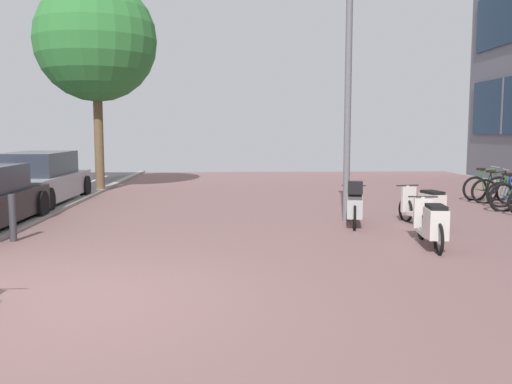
% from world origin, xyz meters
% --- Properties ---
extents(ground, '(21.00, 40.00, 0.13)m').
position_xyz_m(ground, '(1.43, 0.00, -0.02)').
color(ground, black).
extents(bicycle_rack_09, '(1.31, 0.48, 0.96)m').
position_xyz_m(bicycle_rack_09, '(8.85, 8.19, 0.34)').
color(bicycle_rack_09, black).
rests_on(bicycle_rack_09, ground).
extents(bicycle_rack_10, '(1.38, 0.48, 0.98)m').
position_xyz_m(bicycle_rack_10, '(8.90, 8.90, 0.34)').
color(bicycle_rack_10, black).
rests_on(bicycle_rack_10, ground).
extents(scooter_near, '(0.67, 1.78, 0.99)m').
position_xyz_m(scooter_near, '(4.27, 4.81, 0.44)').
color(scooter_near, black).
rests_on(scooter_near, ground).
extents(scooter_mid, '(0.67, 1.70, 0.82)m').
position_xyz_m(scooter_mid, '(5.69, 4.68, 0.41)').
color(scooter_mid, black).
rests_on(scooter_mid, ground).
extents(scooter_far, '(0.56, 1.79, 0.81)m').
position_xyz_m(scooter_far, '(5.09, 2.66, 0.40)').
color(scooter_far, black).
rests_on(scooter_far, ground).
extents(parked_car_far, '(1.78, 4.42, 1.38)m').
position_xyz_m(parked_car_far, '(-3.30, 8.54, 0.65)').
color(parked_car_far, '#A2A4A9').
rests_on(parked_car_far, ground).
extents(lamp_post, '(0.20, 0.52, 5.40)m').
position_xyz_m(lamp_post, '(4.24, 5.49, 3.02)').
color(lamp_post, slate).
rests_on(lamp_post, ground).
extents(street_tree, '(3.79, 3.79, 6.64)m').
position_xyz_m(street_tree, '(-2.44, 11.75, 4.73)').
color(street_tree, brown).
rests_on(street_tree, ground).
extents(bollard_far, '(0.12, 0.12, 0.83)m').
position_xyz_m(bollard_far, '(-2.05, 3.54, 0.42)').
color(bollard_far, '#38383D').
rests_on(bollard_far, ground).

